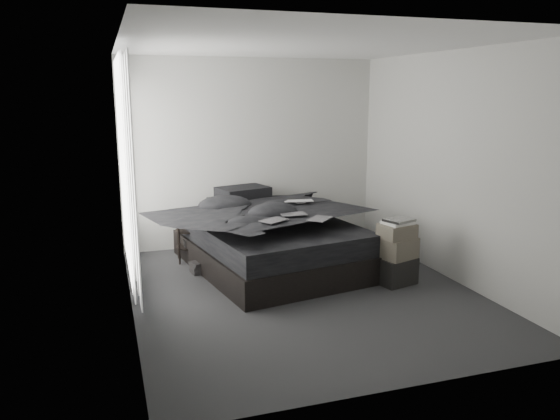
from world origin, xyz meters
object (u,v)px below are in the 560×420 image
object	(u,v)px
box_lower	(396,270)
laptop	(299,196)
side_stand	(189,238)
bed	(271,255)

from	to	relation	value
box_lower	laptop	bearing A→B (deg)	123.83
side_stand	box_lower	bearing A→B (deg)	-36.77
side_stand	box_lower	xyz separation A→B (m)	(2.11, -1.58, -0.16)
bed	box_lower	bearing A→B (deg)	-50.46
bed	box_lower	size ratio (longest dim) A/B	5.70
bed	side_stand	distance (m)	1.11
side_stand	laptop	bearing A→B (deg)	-18.14
bed	box_lower	distance (m)	1.55
box_lower	side_stand	bearing A→B (deg)	143.23
bed	box_lower	world-z (taller)	bed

